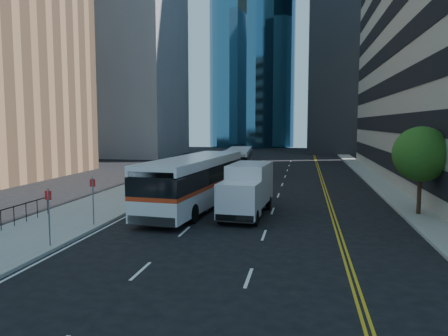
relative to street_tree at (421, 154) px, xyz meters
name	(u,v)px	position (x,y,z in m)	size (l,w,h in m)	color
ground	(249,246)	(-9.00, -8.00, -3.64)	(160.00, 160.00, 0.00)	black
sidewalk_west	(179,175)	(-19.50, 17.00, -3.57)	(5.00, 90.00, 0.15)	gray
sidewalk_east	(373,179)	(0.00, 17.00, -3.57)	(2.00, 90.00, 0.15)	gray
midrise_west	(123,51)	(-37.00, 44.00, 13.86)	(18.00, 18.00, 35.00)	gray
street_tree	(421,154)	(0.00, 0.00, 0.00)	(3.20, 3.20, 5.10)	#332114
bus_front	(195,181)	(-13.41, -0.23, -1.84)	(4.05, 13.02, 3.30)	silver
bus_rear	(239,161)	(-13.37, 18.23, -2.13)	(3.17, 10.86, 2.76)	silver
box_truck	(247,189)	(-9.90, -1.62, -2.05)	(2.63, 6.42, 3.00)	silver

